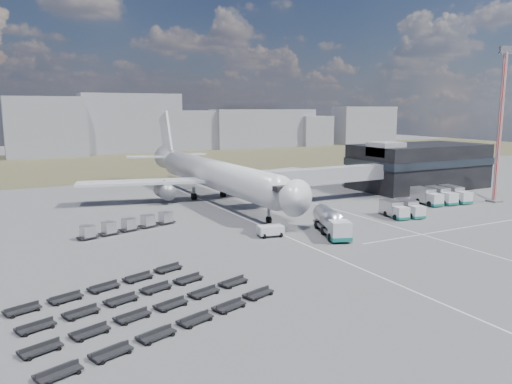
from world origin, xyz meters
name	(u,v)px	position (x,y,z in m)	size (l,w,h in m)	color
ground	(299,235)	(0.00, 0.00, 0.00)	(420.00, 420.00, 0.00)	#565659
grass_strip	(122,163)	(0.00, 110.00, 0.01)	(420.00, 90.00, 0.01)	brown
lane_markings	(341,224)	(9.77, 3.00, 0.01)	(47.12, 110.00, 0.01)	silver
terminal	(418,165)	(47.77, 23.96, 5.25)	(30.40, 16.40, 11.00)	black
jet_bridge	(311,177)	(15.90, 20.42, 5.05)	(30.30, 3.80, 7.05)	#939399
airliner	(211,173)	(0.00, 32.38, 5.29)	(51.59, 64.53, 17.62)	silver
skyline	(85,130)	(-5.34, 146.72, 9.59)	(321.15, 20.42, 23.96)	gray
fuel_tanker	(331,222)	(4.42, -1.70, 1.79)	(6.51, 11.38, 3.59)	silver
pushback_tug	(270,231)	(-4.00, 1.40, 0.79)	(3.57, 2.01, 1.58)	silver
catering_truck	(264,185)	(13.43, 35.11, 1.51)	(3.82, 6.83, 2.96)	silver
service_trucks_near	(402,209)	(22.16, 2.44, 1.37)	(6.27, 7.10, 2.52)	silver
service_trucks_far	(441,195)	(37.70, 8.01, 1.53)	(10.07, 8.12, 2.81)	silver
uld_row	(129,224)	(-21.17, 14.00, 1.04)	(15.60, 6.21, 1.74)	black
baggage_dollies	(135,306)	(-27.91, -15.66, 0.36)	(25.54, 20.51, 0.73)	black
floodlight_mast	(500,126)	(47.96, 4.00, 14.82)	(2.82, 2.28, 29.56)	red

